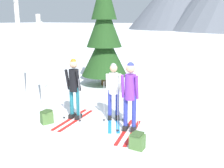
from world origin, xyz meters
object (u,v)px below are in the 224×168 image
Objects in this scene: birch_tree_tall at (41,60)px; birch_tree_slender at (19,34)px; pine_tree_near at (104,35)px; backpack_on_snow_front at (137,141)px; skier_in_white at (114,89)px; backpack_on_snow_beside at (47,117)px; skier_in_black at (74,86)px; skier_in_purple at (130,93)px.

birch_tree_slender is at bearing 161.61° from birch_tree_tall.
pine_tree_near is 12.72× the size of backpack_on_snow_front.
pine_tree_near is (-2.33, 3.44, 1.28)m from skier_in_white.
birch_tree_tall reaches higher than backpack_on_snow_beside.
skier_in_white is 4.32× the size of backpack_on_snow_beside.
skier_in_black reaches higher than backpack_on_snow_beside.
birch_tree_slender is at bearing 162.70° from skier_in_black.
pine_tree_near reaches higher than birch_tree_tall.
skier_in_black is 4.35m from pine_tree_near.
birch_tree_slender reaches higher than skier_in_white.
skier_in_black is at bearing 161.13° from backpack_on_snow_front.
birch_tree_tall is at bearing 163.69° from skier_in_black.
backpack_on_snow_front is at bearing -18.87° from skier_in_black.
skier_in_black is at bearing 52.74° from backpack_on_snow_beside.
pine_tree_near reaches higher than birch_tree_slender.
skier_in_white is at bearing 135.20° from backpack_on_snow_front.
skier_in_black is 1.77m from skier_in_purple.
pine_tree_near is 1.60× the size of birch_tree_tall.
skier_in_black is 2.60m from backpack_on_snow_front.
skier_in_white is 0.35× the size of pine_tree_near.
pine_tree_near is at bearing 127.52° from backpack_on_snow_front.
birch_tree_slender is at bearing 173.57° from skier_in_white.
skier_in_white is 4.35m from pine_tree_near.
backpack_on_snow_beside is (-0.50, -0.65, -0.81)m from skier_in_black.
skier_in_black is 3.60m from birch_tree_slender.
pine_tree_near is 1.05× the size of birch_tree_slender.
skier_in_black is 1.14m from skier_in_white.
skier_in_white is 4.45m from birch_tree_slender.
skier_in_purple reaches higher than skier_in_white.
birch_tree_slender is (-1.87, -2.97, 0.13)m from pine_tree_near.
backpack_on_snow_front is 0.96× the size of backpack_on_snow_beside.
skier_in_purple is at bearing 16.27° from backpack_on_snow_beside.
birch_tree_slender is at bearing 168.77° from skier_in_purple.
backpack_on_snow_beside is at bearing -163.73° from skier_in_purple.
birch_tree_tall is (-1.68, 0.49, 0.57)m from skier_in_black.
skier_in_white is 4.49× the size of backpack_on_snow_front.
birch_tree_slender is (-1.50, 0.50, 0.78)m from birch_tree_tall.
backpack_on_snow_front is (2.34, -0.80, -0.81)m from skier_in_black.
backpack_on_snow_front is (3.66, -4.76, -2.02)m from pine_tree_near.
skier_in_purple is 4.83× the size of backpack_on_snow_front.
skier_in_black is at bearing -179.73° from skier_in_purple.
skier_in_white is 0.56× the size of birch_tree_tall.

